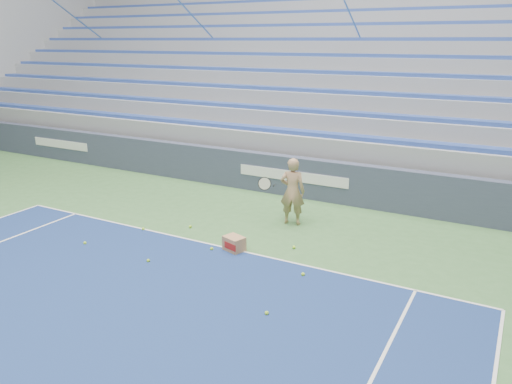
{
  "coord_description": "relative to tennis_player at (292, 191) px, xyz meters",
  "views": [
    {
      "loc": [
        5.39,
        3.81,
        4.15
      ],
      "look_at": [
        0.71,
        12.38,
        1.15
      ],
      "focal_mm": 35.0,
      "sensor_mm": 36.0,
      "label": 1
    }
  ],
  "objects": [
    {
      "name": "ball_box",
      "position": [
        -0.37,
        -2.0,
        -0.64
      ],
      "size": [
        0.48,
        0.42,
        0.31
      ],
      "color": "#AA7A52",
      "rests_on": "ground"
    },
    {
      "name": "tennis_ball_4",
      "position": [
        -0.79,
        -2.2,
        -0.76
      ],
      "size": [
        0.07,
        0.07,
        0.07
      ],
      "primitive_type": "sphere",
      "color": "#AFE72F",
      "rests_on": "ground"
    },
    {
      "name": "bleachers",
      "position": [
        -0.86,
        7.75,
        1.56
      ],
      "size": [
        31.0,
        9.15,
        7.3
      ],
      "color": "gray",
      "rests_on": "ground"
    },
    {
      "name": "tennis_ball_2",
      "position": [
        -3.31,
        -3.22,
        -0.76
      ],
      "size": [
        0.07,
        0.07,
        0.07
      ],
      "primitive_type": "sphere",
      "color": "#AFE72F",
      "rests_on": "ground"
    },
    {
      "name": "tennis_ball_1",
      "position": [
        -1.92,
        -1.37,
        -0.76
      ],
      "size": [
        0.07,
        0.07,
        0.07
      ],
      "primitive_type": "sphere",
      "color": "#AFE72F",
      "rests_on": "ground"
    },
    {
      "name": "tennis_ball_7",
      "position": [
        1.36,
        -3.89,
        -0.76
      ],
      "size": [
        0.07,
        0.07,
        0.07
      ],
      "primitive_type": "sphere",
      "color": "#AFE72F",
      "rests_on": "ground"
    },
    {
      "name": "tennis_ball_3",
      "position": [
        -2.77,
        -2.01,
        -0.76
      ],
      "size": [
        0.07,
        0.07,
        0.07
      ],
      "primitive_type": "sphere",
      "color": "#AFE72F",
      "rests_on": "ground"
    },
    {
      "name": "tennis_player",
      "position": [
        0.0,
        0.0,
        0.0
      ],
      "size": [
        0.93,
        0.87,
        1.58
      ],
      "color": "tan",
      "rests_on": "ground"
    },
    {
      "name": "sponsor_barrier",
      "position": [
        -0.86,
        2.03,
        -0.24
      ],
      "size": [
        30.0,
        0.32,
        1.1
      ],
      "color": "#373E54",
      "rests_on": "ground"
    },
    {
      "name": "tennis_ball_5",
      "position": [
        0.66,
        -1.32,
        -0.76
      ],
      "size": [
        0.07,
        0.07,
        0.07
      ],
      "primitive_type": "sphere",
      "color": "#AFE72F",
      "rests_on": "ground"
    },
    {
      "name": "tennis_ball_6",
      "position": [
        -1.55,
        -3.27,
        -0.76
      ],
      "size": [
        0.07,
        0.07,
        0.07
      ],
      "primitive_type": "sphere",
      "color": "#AFE72F",
      "rests_on": "ground"
    },
    {
      "name": "tennis_ball_0",
      "position": [
        1.32,
        -2.37,
        -0.76
      ],
      "size": [
        0.07,
        0.07,
        0.07
      ],
      "primitive_type": "sphere",
      "color": "#AFE72F",
      "rests_on": "ground"
    }
  ]
}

